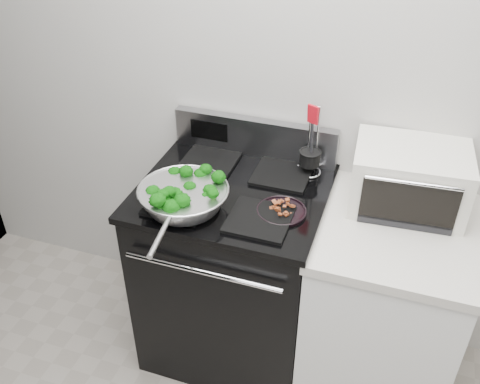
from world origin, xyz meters
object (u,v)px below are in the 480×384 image
at_px(bacon_plate, 281,209).
at_px(utensil_holder, 310,161).
at_px(toaster_oven, 409,178).
at_px(gas_range, 234,269).
at_px(skillet, 183,196).

height_order(bacon_plate, utensil_holder, utensil_holder).
xyz_separation_m(bacon_plate, toaster_oven, (0.46, 0.26, 0.08)).
height_order(gas_range, skillet, gas_range).
bearing_deg(bacon_plate, gas_range, 158.14).
relative_size(bacon_plate, utensil_holder, 0.60).
relative_size(skillet, bacon_plate, 2.90).
distance_m(utensil_holder, toaster_oven, 0.42).
relative_size(gas_range, utensil_holder, 3.40).
bearing_deg(skillet, bacon_plate, 6.60).
bearing_deg(gas_range, bacon_plate, -21.86).
distance_m(skillet, utensil_holder, 0.59).
bearing_deg(skillet, utensil_holder, 37.37).
bearing_deg(bacon_plate, utensil_holder, 83.10).
relative_size(skillet, utensil_holder, 1.75).
relative_size(bacon_plate, toaster_oven, 0.43).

